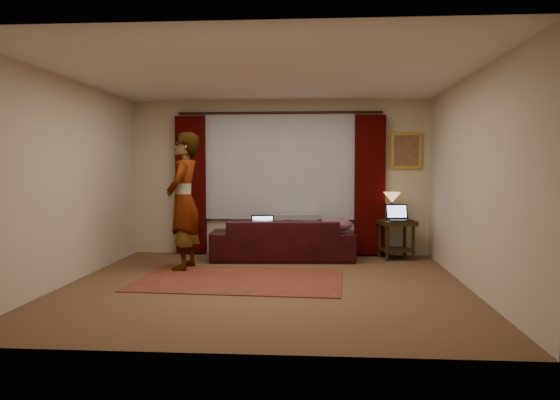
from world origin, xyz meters
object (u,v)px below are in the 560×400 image
object	(u,v)px
laptop_sofa	(263,224)
end_table	(396,240)
sofa	(283,231)
laptop_table	(400,213)
tiffany_lamp	(392,206)
person	(184,201)

from	to	relation	value
laptop_sofa	end_table	xyz separation A→B (m)	(2.11, 0.43, -0.27)
sofa	end_table	distance (m)	1.83
sofa	laptop_sofa	bearing A→B (deg)	34.89
sofa	laptop_sofa	size ratio (longest dim) A/B	5.76
laptop_sofa	laptop_table	bearing A→B (deg)	1.87
sofa	tiffany_lamp	distance (m)	1.82
person	laptop_sofa	bearing A→B (deg)	125.57
laptop_table	tiffany_lamp	bearing A→B (deg)	107.67
end_table	laptop_table	world-z (taller)	laptop_table
end_table	person	size ratio (longest dim) A/B	0.32
laptop_table	person	bearing A→B (deg)	-174.80
laptop_table	sofa	bearing A→B (deg)	170.51
tiffany_lamp	laptop_table	xyz separation A→B (m)	(0.10, -0.17, -0.09)
sofa	laptop_sofa	distance (m)	0.40
laptop_table	laptop_sofa	bearing A→B (deg)	176.28
end_table	tiffany_lamp	size ratio (longest dim) A/B	1.40
sofa	tiffany_lamp	xyz separation A→B (m)	(1.75, 0.28, 0.39)
sofa	laptop_table	world-z (taller)	sofa
tiffany_lamp	person	xyz separation A→B (m)	(-3.12, -1.22, 0.14)
laptop_sofa	person	xyz separation A→B (m)	(-1.07, -0.70, 0.40)
end_table	laptop_table	distance (m)	0.45
laptop_sofa	laptop_table	xyz separation A→B (m)	(2.15, 0.34, 0.17)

